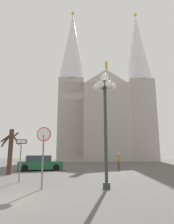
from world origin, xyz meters
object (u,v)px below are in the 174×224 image
(bare_tree, at_px, (10,149))
(pedestrian_walking, at_px, (119,160))
(street_lamp, at_px, (105,102))
(one_way_arrow_sign, at_px, (20,155))
(cathedral, at_px, (105,108))
(parked_car_near_green, at_px, (39,163))
(stop_sign, at_px, (43,146))

(bare_tree, bearing_deg, pedestrian_walking, 32.91)
(street_lamp, height_order, pedestrian_walking, street_lamp)
(one_way_arrow_sign, relative_size, street_lamp, 0.43)
(cathedral, xyz_separation_m, parked_car_near_green, (-6.15, -27.10, -11.63))
(stop_sign, distance_m, parked_car_near_green, 11.29)
(parked_car_near_green, bearing_deg, cathedral, 77.21)
(street_lamp, height_order, bare_tree, street_lamp)
(bare_tree, bearing_deg, cathedral, 77.04)
(bare_tree, bearing_deg, one_way_arrow_sign, -56.17)
(stop_sign, xyz_separation_m, pedestrian_walking, (4.17, 12.14, -1.00))
(cathedral, bearing_deg, street_lamp, -88.82)
(stop_sign, bearing_deg, bare_tree, 128.03)
(parked_car_near_green, distance_m, pedestrian_walking, 8.18)
(stop_sign, relative_size, bare_tree, 0.81)
(cathedral, height_order, stop_sign, cathedral)
(cathedral, xyz_separation_m, stop_sign, (-2.31, -37.63, -10.28))
(cathedral, height_order, parked_car_near_green, cathedral)
(cathedral, relative_size, street_lamp, 6.25)
(bare_tree, relative_size, pedestrian_walking, 2.13)
(one_way_arrow_sign, xyz_separation_m, bare_tree, (-2.83, 4.23, 0.45))
(stop_sign, distance_m, pedestrian_walking, 12.88)
(pedestrian_walking, bearing_deg, street_lamp, -95.34)
(cathedral, height_order, street_lamp, cathedral)
(cathedral, relative_size, parked_car_near_green, 7.80)
(cathedral, xyz_separation_m, pedestrian_walking, (1.86, -25.48, -11.28))
(one_way_arrow_sign, bearing_deg, parked_car_near_green, 101.76)
(stop_sign, xyz_separation_m, bare_tree, (-4.91, 6.27, -0.03))
(stop_sign, height_order, street_lamp, street_lamp)
(one_way_arrow_sign, xyz_separation_m, street_lamp, (5.15, -1.60, 2.74))
(stop_sign, relative_size, street_lamp, 0.50)
(one_way_arrow_sign, height_order, parked_car_near_green, one_way_arrow_sign)
(bare_tree, relative_size, parked_car_near_green, 0.77)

